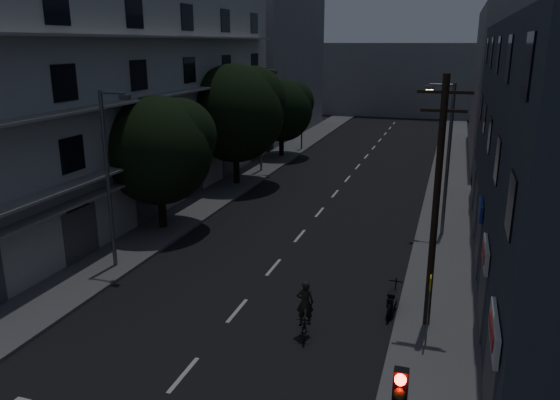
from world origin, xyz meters
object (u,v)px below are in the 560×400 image
Objects in this scene: cyclist at (305,317)px; motorcycle at (392,301)px; utility_pole at (436,201)px; bus_stop_sign at (429,298)px.

motorcycle is at bearing 29.07° from cyclist.
cyclist is at bearing -132.81° from motorcycle.
motorcycle is at bearing 151.13° from utility_pole.
utility_pole is at bearing 10.41° from cyclist.
motorcycle is (-1.40, 2.23, -1.40)m from bus_stop_sign.
utility_pole is at bearing -25.30° from motorcycle.
cyclist is (-4.18, -0.42, -1.18)m from bus_stop_sign.
cyclist reaches higher than motorcycle.
bus_stop_sign is 4.36m from cyclist.
cyclist is (-4.12, -1.92, -4.15)m from utility_pole.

